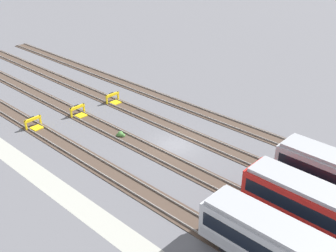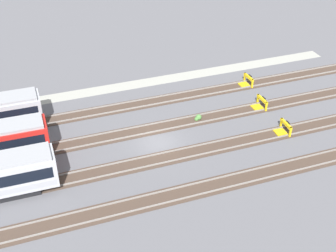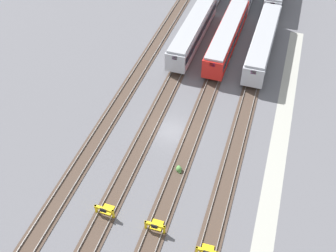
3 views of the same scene
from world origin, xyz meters
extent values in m
plane|color=#5B5B60|center=(0.00, 0.00, 0.00)|extent=(400.00, 400.00, 0.00)
cube|color=#9E9E93|center=(0.00, -12.37, 0.00)|extent=(54.00, 2.00, 0.01)
cube|color=#47382D|center=(0.00, -7.73, 0.03)|extent=(90.00, 2.23, 0.06)
cube|color=gray|center=(0.00, -7.02, 0.14)|extent=(90.00, 0.07, 0.15)
cube|color=gray|center=(0.00, -8.45, 0.14)|extent=(90.00, 0.07, 0.15)
cube|color=#47382D|center=(0.00, -2.58, 0.03)|extent=(90.00, 2.24, 0.06)
cube|color=gray|center=(0.00, -1.86, 0.14)|extent=(90.00, 0.07, 0.15)
cube|color=gray|center=(0.00, -3.30, 0.14)|extent=(90.00, 0.07, 0.15)
cube|color=#47382D|center=(0.00, 2.58, 0.03)|extent=(90.00, 2.24, 0.06)
cube|color=gray|center=(0.00, 3.30, 0.14)|extent=(90.00, 0.07, 0.15)
cube|color=gray|center=(0.00, 1.86, 0.14)|extent=(90.00, 0.07, 0.15)
cube|color=#47382D|center=(0.00, 7.73, 0.03)|extent=(90.00, 2.23, 0.06)
cube|color=gray|center=(0.00, 8.45, 0.14)|extent=(90.00, 0.07, 0.15)
cube|color=gray|center=(0.00, 7.02, 0.14)|extent=(90.00, 0.07, 0.15)
cube|color=#B21E99|center=(28.88, -2.74, 3.05)|extent=(0.09, 0.70, 0.56)
cube|color=black|center=(32.26, -2.67, 0.35)|extent=(3.65, 2.31, 0.70)
cube|color=#B21E99|center=(29.13, -7.72, 3.05)|extent=(0.08, 0.70, 0.56)
cube|color=black|center=(32.51, -7.72, 0.35)|extent=(3.60, 2.24, 0.70)
cube|color=black|center=(32.46, 2.74, 0.35)|extent=(3.66, 2.33, 0.70)
cube|color=#ADAFB7|center=(19.20, 2.56, 2.05)|extent=(18.04, 3.04, 2.70)
cube|color=black|center=(19.20, 2.56, 2.37)|extent=(17.32, 3.07, 1.08)
cube|color=#9EA0A8|center=(19.20, 2.56, 1.29)|extent=(17.68, 3.07, 0.54)
cube|color=#999BA0|center=(19.20, 2.56, 3.55)|extent=(17.49, 2.75, 0.30)
cube|color=#B21E99|center=(10.24, 2.68, 3.05)|extent=(0.09, 0.70, 0.56)
cube|color=black|center=(24.78, 2.49, 0.35)|extent=(3.63, 2.29, 0.70)
cube|color=black|center=(13.62, 2.64, 0.35)|extent=(3.63, 2.29, 0.70)
cube|color=red|center=(19.20, -2.54, 2.05)|extent=(18.05, 3.12, 2.70)
cube|color=black|center=(19.20, -2.54, 2.37)|extent=(17.33, 3.15, 1.08)
cube|color=#B70F0A|center=(19.20, -2.54, 1.29)|extent=(17.69, 3.14, 0.54)
cube|color=#999BA0|center=(19.20, -2.54, 3.55)|extent=(17.50, 2.83, 0.30)
cube|color=#B21E99|center=(28.15, -2.70, 3.05)|extent=(0.09, 0.70, 0.56)
cube|color=#B21E99|center=(10.24, -2.38, 3.05)|extent=(0.09, 0.70, 0.56)
cube|color=black|center=(24.78, -2.64, 0.35)|extent=(3.64, 2.30, 0.70)
cube|color=black|center=(13.62, -2.45, 0.35)|extent=(3.64, 2.30, 0.70)
cube|color=#ADAFB7|center=(19.20, -7.75, 2.05)|extent=(18.03, 2.98, 2.70)
cube|color=black|center=(19.20, -7.75, 2.37)|extent=(17.31, 3.02, 1.08)
cube|color=#9EA0A8|center=(19.20, -7.75, 1.29)|extent=(17.67, 3.01, 0.54)
cube|color=#999BA0|center=(19.20, -7.75, 3.55)|extent=(17.48, 2.70, 0.30)
cube|color=#B21E99|center=(28.16, -7.85, 3.05)|extent=(0.09, 0.70, 0.56)
cube|color=#B21E99|center=(10.24, -7.66, 3.05)|extent=(0.09, 0.70, 0.56)
cube|color=black|center=(24.78, -7.81, 0.35)|extent=(3.62, 2.28, 0.70)
cube|color=black|center=(13.62, -7.70, 0.35)|extent=(3.62, 2.28, 0.70)
cube|color=gold|center=(-14.10, -6.83, 0.57)|extent=(0.19, 0.19, 1.15)
cube|color=gold|center=(-14.06, -7.73, 1.00)|extent=(0.32, 2.01, 0.30)
cube|color=gold|center=(-13.51, -7.71, 0.09)|extent=(1.14, 1.12, 0.18)
cube|color=gold|center=(-13.04, -1.68, 0.57)|extent=(0.18, 0.18, 1.15)
cube|color=gold|center=(-13.00, -3.48, 0.57)|extent=(0.18, 0.18, 1.15)
cube|color=gold|center=(-13.02, -2.58, 1.00)|extent=(0.28, 2.00, 0.30)
cube|color=gold|center=(-12.47, -2.57, 0.09)|extent=(1.12, 1.10, 0.18)
cube|color=black|center=(-13.20, -2.58, 1.00)|extent=(0.13, 0.60, 0.44)
cube|color=gold|center=(-12.84, 3.48, 0.57)|extent=(0.18, 0.18, 1.15)
cube|color=gold|center=(-12.89, 1.68, 0.57)|extent=(0.18, 0.18, 1.15)
cube|color=gold|center=(-12.87, 2.58, 1.00)|extent=(0.29, 2.01, 0.30)
cube|color=gold|center=(-12.32, 2.56, 0.09)|extent=(1.13, 1.11, 0.18)
cube|color=black|center=(-13.05, 2.58, 1.00)|extent=(0.14, 0.60, 0.44)
sphere|color=#4C7F3D|center=(-5.46, -2.63, 0.28)|extent=(0.64, 0.64, 0.64)
sphere|color=#4C7F3D|center=(-5.16, -2.51, 0.18)|extent=(0.44, 0.44, 0.44)
sphere|color=#4C7F3D|center=(-5.68, -2.81, 0.14)|extent=(0.36, 0.36, 0.36)
camera|label=1|loc=(22.79, -25.88, 20.26)|focal=42.00mm
camera|label=2|loc=(11.75, 35.71, 27.17)|focal=50.00mm
camera|label=3|loc=(-31.14, -9.66, 32.62)|focal=42.00mm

